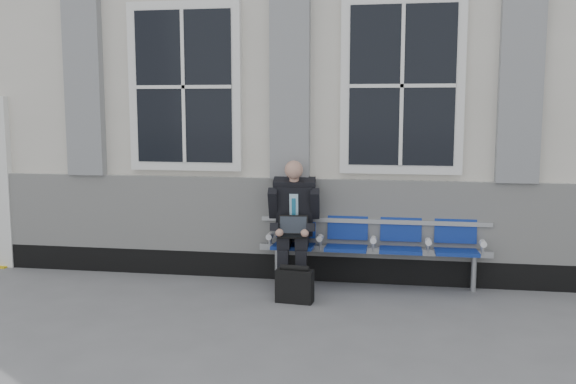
# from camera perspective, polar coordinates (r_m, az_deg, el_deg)

# --- Properties ---
(ground) EXTENTS (70.00, 70.00, 0.00)m
(ground) POSITION_cam_1_polar(r_m,az_deg,el_deg) (6.17, 6.39, -11.60)
(ground) COLOR slate
(ground) RESTS_ON ground
(station_building) EXTENTS (14.40, 4.40, 4.49)m
(station_building) POSITION_cam_1_polar(r_m,az_deg,el_deg) (9.30, 7.70, 8.76)
(station_building) COLOR silver
(station_building) RESTS_ON ground
(bench) EXTENTS (2.60, 0.47, 0.91)m
(bench) POSITION_cam_1_polar(r_m,az_deg,el_deg) (7.29, 7.62, -4.11)
(bench) COLOR #9EA0A3
(bench) RESTS_ON ground
(businessman) EXTENTS (0.59, 0.80, 1.43)m
(businessman) POSITION_cam_1_polar(r_m,az_deg,el_deg) (7.20, 0.52, -2.40)
(businessman) COLOR black
(businessman) RESTS_ON ground
(briefcase) EXTENTS (0.40, 0.20, 0.39)m
(briefcase) POSITION_cam_1_polar(r_m,az_deg,el_deg) (6.73, 0.60, -8.28)
(briefcase) COLOR black
(briefcase) RESTS_ON ground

